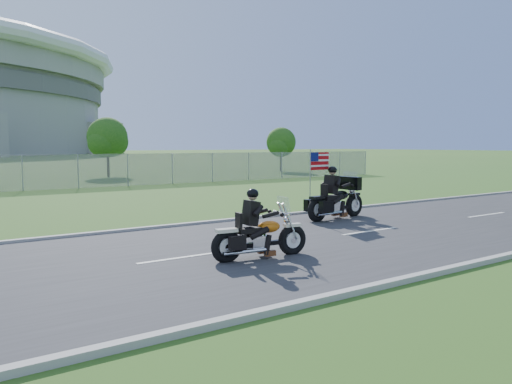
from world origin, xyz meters
TOP-DOWN VIEW (x-y plane):
  - ground at (0.00, 0.00)m, footprint 420.00×420.00m
  - road at (0.00, 0.00)m, footprint 120.00×8.00m
  - curb_north at (0.00, 4.05)m, footprint 120.00×0.18m
  - curb_south at (0.00, -4.05)m, footprint 120.00×0.18m
  - tree_fence_near at (6.04, 30.04)m, footprint 3.52×3.28m
  - tree_fence_far at (22.04, 28.03)m, footprint 3.08×2.87m
  - motorcycle_lead at (-0.64, -1.00)m, footprint 2.39×0.74m
  - motorcycle_follow at (4.91, 2.40)m, footprint 2.75×0.97m

SIDE VIEW (x-z plane):
  - ground at x=0.00m, z-range 0.00..0.00m
  - road at x=0.00m, z-range 0.00..0.04m
  - curb_north at x=0.00m, z-range -0.01..0.11m
  - curb_south at x=0.00m, z-range -0.01..0.11m
  - motorcycle_lead at x=-0.64m, z-range -0.29..1.31m
  - motorcycle_follow at x=4.91m, z-range -0.52..1.78m
  - tree_fence_far at x=22.04m, z-range 0.54..4.74m
  - tree_fence_near at x=6.04m, z-range 0.60..5.35m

